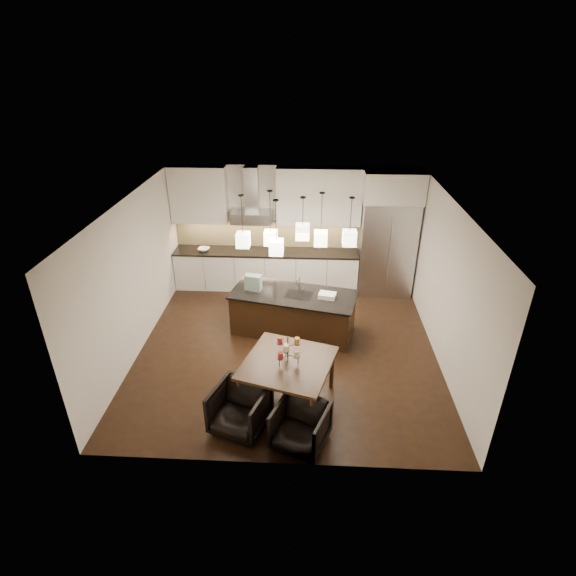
# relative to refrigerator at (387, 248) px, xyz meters

# --- Properties ---
(floor) EXTENTS (5.50, 5.50, 0.02)m
(floor) POSITION_rel_refrigerator_xyz_m (-2.10, -2.38, -1.08)
(floor) COLOR black
(floor) RESTS_ON ground
(ceiling) EXTENTS (5.50, 5.50, 0.02)m
(ceiling) POSITION_rel_refrigerator_xyz_m (-2.10, -2.38, 1.73)
(ceiling) COLOR white
(ceiling) RESTS_ON wall_back
(wall_back) EXTENTS (5.50, 0.02, 2.80)m
(wall_back) POSITION_rel_refrigerator_xyz_m (-2.10, 0.38, 0.32)
(wall_back) COLOR silver
(wall_back) RESTS_ON ground
(wall_front) EXTENTS (5.50, 0.02, 2.80)m
(wall_front) POSITION_rel_refrigerator_xyz_m (-2.10, -5.14, 0.32)
(wall_front) COLOR silver
(wall_front) RESTS_ON ground
(wall_left) EXTENTS (0.02, 5.50, 2.80)m
(wall_left) POSITION_rel_refrigerator_xyz_m (-4.86, -2.38, 0.32)
(wall_left) COLOR silver
(wall_left) RESTS_ON ground
(wall_right) EXTENTS (0.02, 5.50, 2.80)m
(wall_right) POSITION_rel_refrigerator_xyz_m (0.66, -2.38, 0.32)
(wall_right) COLOR silver
(wall_right) RESTS_ON ground
(refrigerator) EXTENTS (1.20, 0.72, 2.15)m
(refrigerator) POSITION_rel_refrigerator_xyz_m (0.00, 0.00, 0.00)
(refrigerator) COLOR #B7B7BA
(refrigerator) RESTS_ON floor
(fridge_panel) EXTENTS (1.26, 0.72, 0.65)m
(fridge_panel) POSITION_rel_refrigerator_xyz_m (0.00, 0.00, 1.40)
(fridge_panel) COLOR silver
(fridge_panel) RESTS_ON refrigerator
(lower_cabinets) EXTENTS (4.21, 0.62, 0.88)m
(lower_cabinets) POSITION_rel_refrigerator_xyz_m (-2.73, 0.05, -0.64)
(lower_cabinets) COLOR silver
(lower_cabinets) RESTS_ON floor
(countertop) EXTENTS (4.21, 0.66, 0.04)m
(countertop) POSITION_rel_refrigerator_xyz_m (-2.73, 0.05, -0.17)
(countertop) COLOR black
(countertop) RESTS_ON lower_cabinets
(backsplash) EXTENTS (4.21, 0.02, 0.63)m
(backsplash) POSITION_rel_refrigerator_xyz_m (-2.73, 0.35, 0.16)
(backsplash) COLOR #D8C588
(backsplash) RESTS_ON countertop
(upper_cab_left) EXTENTS (1.25, 0.35, 1.25)m
(upper_cab_left) POSITION_rel_refrigerator_xyz_m (-4.20, 0.19, 1.10)
(upper_cab_left) COLOR silver
(upper_cab_left) RESTS_ON wall_back
(upper_cab_right) EXTENTS (1.85, 0.35, 1.25)m
(upper_cab_right) POSITION_rel_refrigerator_xyz_m (-1.55, 0.19, 1.10)
(upper_cab_right) COLOR silver
(upper_cab_right) RESTS_ON wall_back
(hood_canopy) EXTENTS (0.90, 0.52, 0.24)m
(hood_canopy) POSITION_rel_refrigerator_xyz_m (-3.03, 0.10, 0.65)
(hood_canopy) COLOR #B7B7BA
(hood_canopy) RESTS_ON wall_back
(hood_chimney) EXTENTS (0.30, 0.28, 0.96)m
(hood_chimney) POSITION_rel_refrigerator_xyz_m (-3.03, 0.21, 1.24)
(hood_chimney) COLOR #B7B7BA
(hood_chimney) RESTS_ON hood_canopy
(fruit_bowl) EXTENTS (0.29, 0.29, 0.06)m
(fruit_bowl) POSITION_rel_refrigerator_xyz_m (-4.16, 0.00, -0.12)
(fruit_bowl) COLOR silver
(fruit_bowl) RESTS_ON countertop
(island_body) EXTENTS (2.46, 1.42, 0.82)m
(island_body) POSITION_rel_refrigerator_xyz_m (-2.02, -1.85, -0.67)
(island_body) COLOR black
(island_body) RESTS_ON floor
(island_top) EXTENTS (2.55, 1.50, 0.04)m
(island_top) POSITION_rel_refrigerator_xyz_m (-2.02, -1.85, -0.24)
(island_top) COLOR black
(island_top) RESTS_ON island_body
(faucet) EXTENTS (0.14, 0.24, 0.35)m
(faucet) POSITION_rel_refrigerator_xyz_m (-1.91, -1.78, -0.05)
(faucet) COLOR silver
(faucet) RESTS_ON island_top
(tote_bag) EXTENTS (0.34, 0.23, 0.32)m
(tote_bag) POSITION_rel_refrigerator_xyz_m (-2.80, -1.72, -0.06)
(tote_bag) COLOR #1B4734
(tote_bag) RESTS_ON island_top
(food_container) EXTENTS (0.36, 0.29, 0.09)m
(food_container) POSITION_rel_refrigerator_xyz_m (-1.37, -1.97, -0.18)
(food_container) COLOR silver
(food_container) RESTS_ON island_top
(dining_table) EXTENTS (1.61, 1.61, 0.78)m
(dining_table) POSITION_rel_refrigerator_xyz_m (-2.01, -3.89, -0.69)
(dining_table) COLOR black
(dining_table) RESTS_ON floor
(candelabra) EXTENTS (0.46, 0.46, 0.46)m
(candelabra) POSITION_rel_refrigerator_xyz_m (-2.01, -3.89, -0.07)
(candelabra) COLOR black
(candelabra) RESTS_ON dining_table
(candle_a) EXTENTS (0.10, 0.10, 0.10)m
(candle_a) POSITION_rel_refrigerator_xyz_m (-1.87, -3.93, -0.12)
(candle_a) COLOR #F2DF97
(candle_a) RESTS_ON candelabra
(candle_b) EXTENTS (0.10, 0.10, 0.10)m
(candle_b) POSITION_rel_refrigerator_xyz_m (-2.05, -3.75, -0.12)
(candle_b) COLOR #BF843D
(candle_b) RESTS_ON candelabra
(candle_c) EXTENTS (0.10, 0.10, 0.10)m
(candle_c) POSITION_rel_refrigerator_xyz_m (-2.12, -3.98, -0.12)
(candle_c) COLOR #AC2929
(candle_c) RESTS_ON candelabra
(candle_d) EXTENTS (0.10, 0.10, 0.10)m
(candle_d) POSITION_rel_refrigerator_xyz_m (-1.88, -3.83, 0.05)
(candle_d) COLOR #BF843D
(candle_d) RESTS_ON candelabra
(candle_e) EXTENTS (0.10, 0.10, 0.10)m
(candle_e) POSITION_rel_refrigerator_xyz_m (-2.14, -3.83, 0.05)
(candle_e) COLOR #AC2929
(candle_e) RESTS_ON candelabra
(candle_f) EXTENTS (0.10, 0.10, 0.10)m
(candle_f) POSITION_rel_refrigerator_xyz_m (-2.03, -4.02, 0.05)
(candle_f) COLOR #F2DF97
(candle_f) RESTS_ON candelabra
(armchair_left) EXTENTS (0.97, 0.98, 0.71)m
(armchair_left) POSITION_rel_refrigerator_xyz_m (-2.68, -4.50, -0.72)
(armchair_left) COLOR black
(armchair_left) RESTS_ON floor
(armchair_right) EXTENTS (0.92, 0.93, 0.66)m
(armchair_right) POSITION_rel_refrigerator_xyz_m (-1.79, -4.76, -0.75)
(armchair_right) COLOR black
(armchair_right) RESTS_ON floor
(pendant_a) EXTENTS (0.24, 0.24, 0.26)m
(pendant_a) POSITION_rel_refrigerator_xyz_m (-2.92, -1.92, 0.90)
(pendant_a) COLOR #FFF3CC
(pendant_a) RESTS_ON ceiling
(pendant_b) EXTENTS (0.24, 0.24, 0.26)m
(pendant_b) POSITION_rel_refrigerator_xyz_m (-2.45, -1.62, 0.83)
(pendant_b) COLOR #FFF3CC
(pendant_b) RESTS_ON ceiling
(pendant_c) EXTENTS (0.24, 0.24, 0.26)m
(pendant_c) POSITION_rel_refrigerator_xyz_m (-1.85, -1.99, 1.10)
(pendant_c) COLOR #FFF3CC
(pendant_c) RESTS_ON ceiling
(pendant_d) EXTENTS (0.24, 0.24, 0.26)m
(pendant_d) POSITION_rel_refrigerator_xyz_m (-1.53, -1.70, 0.87)
(pendant_d) COLOR #FFF3CC
(pendant_d) RESTS_ON ceiling
(pendant_e) EXTENTS (0.24, 0.24, 0.26)m
(pendant_e) POSITION_rel_refrigerator_xyz_m (-1.03, -1.96, 0.99)
(pendant_e) COLOR #FFF3CC
(pendant_e) RESTS_ON ceiling
(pendant_f) EXTENTS (0.24, 0.24, 0.26)m
(pendant_f) POSITION_rel_refrigerator_xyz_m (-2.30, -2.18, 0.88)
(pendant_f) COLOR #FFF3CC
(pendant_f) RESTS_ON ceiling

